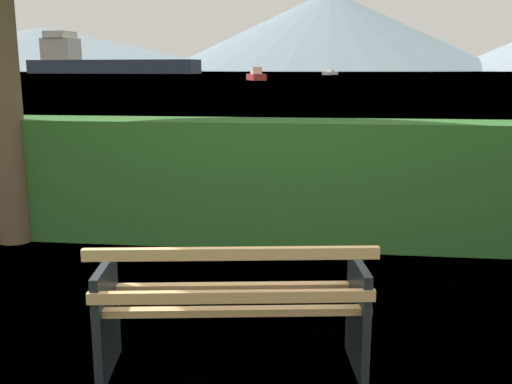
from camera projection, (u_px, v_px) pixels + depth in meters
The scene contains 8 objects.
ground_plane at pixel (233, 367), 3.62m from camera, with size 1400.00×1400.00×0.00m, color #567A38.
water_surface at pixel (328, 73), 301.49m from camera, with size 620.00×620.00×0.00m, color #7A99A8.
park_bench at pixel (233, 307), 3.48m from camera, with size 1.67×0.80×0.87m.
hedge_row at pixel (274, 182), 6.15m from camera, with size 10.53×0.70×1.29m, color #285B23.
cargo_ship_large at pixel (100, 62), 233.49m from camera, with size 72.36×21.59×16.66m.
fishing_boat_near at pixel (256, 76), 95.87m from camera, with size 4.13×7.37×2.14m.
sailboat_mid at pixel (330, 73), 186.29m from camera, with size 5.22×7.94×1.63m.
distant_hills at pixel (377, 33), 540.37m from camera, with size 979.59×439.85×82.73m.
Camera 1 is at (0.54, -3.28, 1.81)m, focal length 41.01 mm.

